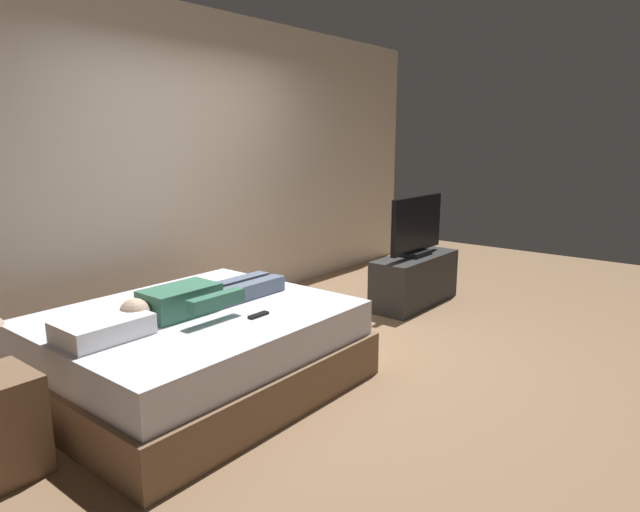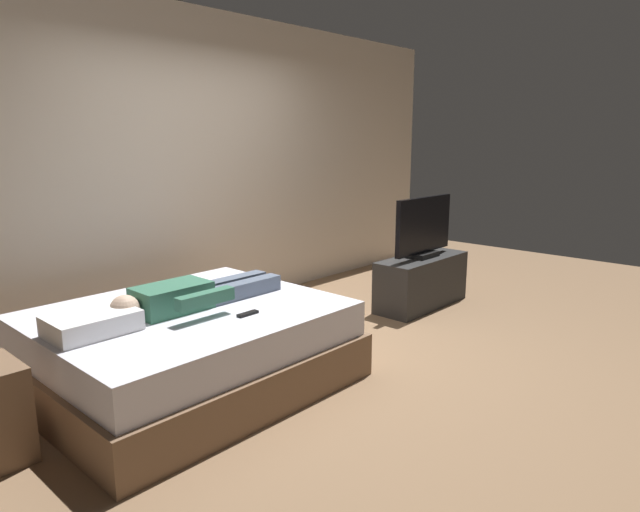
{
  "view_description": "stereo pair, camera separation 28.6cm",
  "coord_description": "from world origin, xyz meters",
  "px_view_note": "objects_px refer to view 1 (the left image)",
  "views": [
    {
      "loc": [
        -3.18,
        -2.47,
        1.65
      ],
      "look_at": [
        0.3,
        0.34,
        0.69
      ],
      "focal_mm": 31.03,
      "sensor_mm": 36.0,
      "label": 1
    },
    {
      "loc": [
        -3.0,
        -2.69,
        1.65
      ],
      "look_at": [
        0.3,
        0.34,
        0.69
      ],
      "focal_mm": 31.03,
      "sensor_mm": 36.0,
      "label": 2
    }
  ],
  "objects_px": {
    "bed": "(197,351)",
    "pillow": "(103,328)",
    "tv_stand": "(415,280)",
    "tv": "(417,227)",
    "person": "(198,298)",
    "remote": "(258,315)"
  },
  "relations": [
    {
      "from": "person",
      "to": "pillow",
      "type": "bearing_deg",
      "value": 179.9
    },
    {
      "from": "bed",
      "to": "tv",
      "type": "distance_m",
      "value": 2.67
    },
    {
      "from": "person",
      "to": "remote",
      "type": "bearing_deg",
      "value": -69.53
    },
    {
      "from": "remote",
      "to": "tv",
      "type": "distance_m",
      "value": 2.45
    },
    {
      "from": "pillow",
      "to": "tv",
      "type": "xyz_separation_m",
      "value": [
        3.25,
        -0.17,
        0.18
      ]
    },
    {
      "from": "pillow",
      "to": "remote",
      "type": "height_order",
      "value": "pillow"
    },
    {
      "from": "person",
      "to": "tv_stand",
      "type": "bearing_deg",
      "value": -3.8
    },
    {
      "from": "person",
      "to": "tv_stand",
      "type": "distance_m",
      "value": 2.61
    },
    {
      "from": "tv",
      "to": "remote",
      "type": "bearing_deg",
      "value": -174.52
    },
    {
      "from": "bed",
      "to": "person",
      "type": "bearing_deg",
      "value": -2.23
    },
    {
      "from": "person",
      "to": "remote",
      "type": "height_order",
      "value": "person"
    },
    {
      "from": "person",
      "to": "tv_stand",
      "type": "height_order",
      "value": "person"
    },
    {
      "from": "bed",
      "to": "pillow",
      "type": "relative_size",
      "value": 4.02
    },
    {
      "from": "remote",
      "to": "pillow",
      "type": "bearing_deg",
      "value": 153.77
    },
    {
      "from": "bed",
      "to": "tv_stand",
      "type": "height_order",
      "value": "bed"
    },
    {
      "from": "pillow",
      "to": "tv_stand",
      "type": "xyz_separation_m",
      "value": [
        3.25,
        -0.17,
        -0.35
      ]
    },
    {
      "from": "bed",
      "to": "tv_stand",
      "type": "relative_size",
      "value": 1.75
    },
    {
      "from": "pillow",
      "to": "remote",
      "type": "bearing_deg",
      "value": -26.23
    },
    {
      "from": "pillow",
      "to": "tv_stand",
      "type": "height_order",
      "value": "pillow"
    },
    {
      "from": "tv_stand",
      "to": "tv",
      "type": "bearing_deg",
      "value": 180.0
    },
    {
      "from": "remote",
      "to": "tv_stand",
      "type": "relative_size",
      "value": 0.14
    },
    {
      "from": "tv_stand",
      "to": "remote",
      "type": "bearing_deg",
      "value": -174.52
    }
  ]
}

